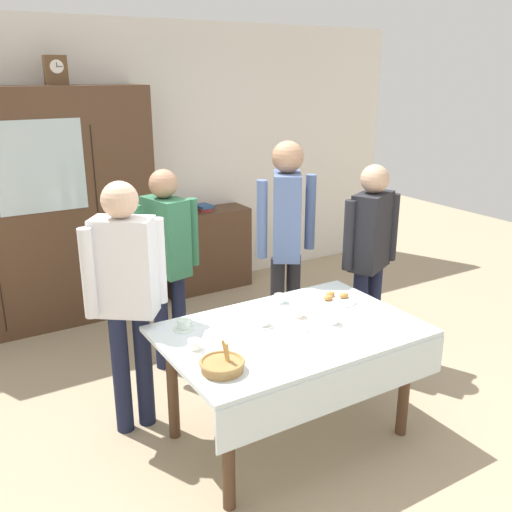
{
  "coord_description": "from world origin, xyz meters",
  "views": [
    {
      "loc": [
        -1.78,
        -2.73,
        2.22
      ],
      "look_at": [
        0.0,
        0.2,
        1.1
      ],
      "focal_mm": 39.52,
      "sensor_mm": 36.0,
      "label": 1
    }
  ],
  "objects": [
    {
      "name": "person_beside_shelf",
      "position": [
        -0.27,
        1.04,
        0.94
      ],
      "size": [
        0.52,
        0.39,
        1.56
      ],
      "color": "#191E38",
      "rests_on": "ground"
    },
    {
      "name": "bread_basket",
      "position": [
        -0.59,
        -0.43,
        0.78
      ],
      "size": [
        0.24,
        0.24,
        0.16
      ],
      "color": "#9E7542",
      "rests_on": "dining_table"
    },
    {
      "name": "bookshelf_low",
      "position": [
        0.71,
        2.41,
        0.43
      ],
      "size": [
        0.94,
        0.35,
        0.85
      ],
      "color": "#4C3321",
      "rests_on": "ground"
    },
    {
      "name": "tea_cup_far_right",
      "position": [
        -0.55,
        0.13,
        0.78
      ],
      "size": [
        0.13,
        0.13,
        0.06
      ],
      "color": "silver",
      "rests_on": "dining_table"
    },
    {
      "name": "ground_plane",
      "position": [
        0.0,
        0.0,
        0.0
      ],
      "size": [
        12.0,
        12.0,
        0.0
      ],
      "primitive_type": "plane",
      "color": "tan",
      "rests_on": "ground"
    },
    {
      "name": "tea_cup_center",
      "position": [
        -0.12,
        -0.09,
        0.78
      ],
      "size": [
        0.13,
        0.13,
        0.06
      ],
      "color": "white",
      "rests_on": "dining_table"
    },
    {
      "name": "tea_cup_far_left",
      "position": [
        0.13,
        -0.09,
        0.78
      ],
      "size": [
        0.13,
        0.13,
        0.06
      ],
      "color": "white",
      "rests_on": "dining_table"
    },
    {
      "name": "wall_cabinet",
      "position": [
        -0.9,
        2.35,
        1.06
      ],
      "size": [
        1.98,
        0.46,
        2.11
      ],
      "color": "#4C3321",
      "rests_on": "ground"
    },
    {
      "name": "book_stack",
      "position": [
        0.71,
        2.41,
        0.89
      ],
      "size": [
        0.16,
        0.2,
        0.06
      ],
      "color": "#99332D",
      "rests_on": "bookshelf_low"
    },
    {
      "name": "back_wall",
      "position": [
        0.0,
        2.65,
        1.35
      ],
      "size": [
        6.4,
        0.1,
        2.7
      ],
      "primitive_type": "cube",
      "color": "silver",
      "rests_on": "ground"
    },
    {
      "name": "person_by_cabinet",
      "position": [
        -0.8,
        0.4,
        0.99
      ],
      "size": [
        0.52,
        0.38,
        1.63
      ],
      "color": "#191E38",
      "rests_on": "ground"
    },
    {
      "name": "spoon_center",
      "position": [
        0.05,
        -0.28,
        0.75
      ],
      "size": [
        0.12,
        0.02,
        0.01
      ],
      "color": "silver",
      "rests_on": "dining_table"
    },
    {
      "name": "tea_cup_near_left",
      "position": [
        0.16,
        0.16,
        0.78
      ],
      "size": [
        0.13,
        0.13,
        0.06
      ],
      "color": "silver",
      "rests_on": "dining_table"
    },
    {
      "name": "dining_table",
      "position": [
        0.0,
        -0.23,
        0.64
      ],
      "size": [
        1.54,
        1.01,
        0.75
      ],
      "color": "#4C3321",
      "rests_on": "ground"
    },
    {
      "name": "mantel_clock",
      "position": [
        -0.65,
        2.35,
        2.24
      ],
      "size": [
        0.18,
        0.11,
        0.24
      ],
      "color": "brown",
      "rests_on": "wall_cabinet"
    },
    {
      "name": "pastry_plate",
      "position": [
        0.51,
        0.01,
        0.76
      ],
      "size": [
        0.28,
        0.28,
        0.05
      ],
      "color": "white",
      "rests_on": "dining_table"
    },
    {
      "name": "tea_cup_mid_right",
      "position": [
        -0.61,
        -0.15,
        0.78
      ],
      "size": [
        0.13,
        0.13,
        0.06
      ],
      "color": "white",
      "rests_on": "dining_table"
    },
    {
      "name": "spoon_mid_right",
      "position": [
        0.5,
        -0.27,
        0.75
      ],
      "size": [
        0.12,
        0.02,
        0.01
      ],
      "color": "silver",
      "rests_on": "dining_table"
    },
    {
      "name": "tea_cup_near_right",
      "position": [
        0.25,
        -0.28,
        0.78
      ],
      "size": [
        0.13,
        0.13,
        0.06
      ],
      "color": "white",
      "rests_on": "dining_table"
    },
    {
      "name": "person_behind_table_right",
      "position": [
        1.09,
        0.32,
        0.96
      ],
      "size": [
        0.52,
        0.34,
        1.58
      ],
      "color": "#191E38",
      "rests_on": "ground"
    },
    {
      "name": "person_behind_table_left",
      "position": [
        0.56,
        0.67,
        1.07
      ],
      "size": [
        0.52,
        0.41,
        1.75
      ],
      "color": "#232328",
      "rests_on": "ground"
    }
  ]
}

